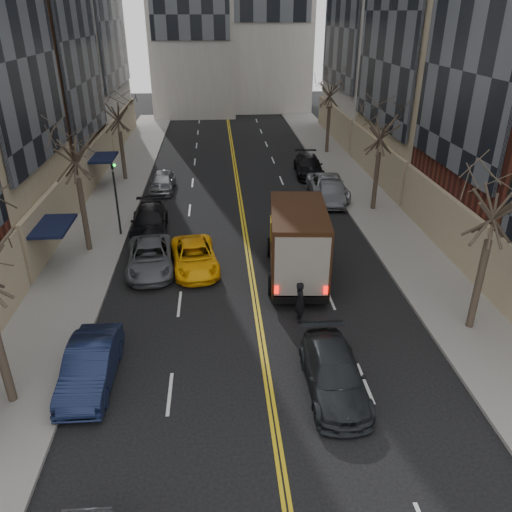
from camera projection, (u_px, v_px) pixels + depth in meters
The scene contains 19 objects.
sidewalk_left at pixel (109, 206), 34.05m from camera, with size 4.00×66.00×0.15m, color slate.
sidewalk_right at pixel (367, 199), 35.35m from camera, with size 4.00×66.00×0.15m, color slate.
tree_lf_mid at pixel (71, 133), 24.92m from camera, with size 3.20×3.20×8.91m.
tree_lf_far at pixel (116, 102), 36.80m from camera, with size 3.20×3.20×8.12m.
tree_rt_near at pixel (502, 182), 18.21m from camera, with size 3.20×3.20×8.71m.
tree_rt_mid at pixel (383, 117), 30.85m from camera, with size 3.20×3.20×8.32m.
tree_rt_far at pixel (331, 78), 44.01m from camera, with size 3.20×3.20×9.11m.
traffic_signal at pixel (115, 191), 28.48m from camera, with size 0.29×0.26×4.70m.
ups_truck at pixel (297, 241), 24.47m from camera, with size 3.31×7.10×3.78m.
observer_sedan at pixel (334, 374), 17.37m from camera, with size 1.99×4.82×1.39m.
taxi at pixel (195, 257), 25.72m from camera, with size 2.21×4.80×1.33m, color #FFB30A.
pedestrian at pixel (300, 302), 21.19m from camera, with size 0.69×0.45×1.89m, color black.
parked_lf_b at pixel (90, 366), 17.71m from camera, with size 1.58×4.54×1.50m, color #111936.
parked_lf_c at pixel (150, 257), 25.59m from camera, with size 2.29×4.96×1.38m, color #52565B.
parked_lf_d at pixel (150, 221), 29.82m from camera, with size 2.10×5.16×1.50m, color black.
parked_lf_e at pixel (163, 182), 36.89m from camera, with size 1.68×4.18×1.42m, color #999BA0.
parked_rt_a at pixel (331, 193), 34.55m from camera, with size 1.52×4.37×1.44m, color #43454A.
parked_rt_b at pixel (328, 187), 35.61m from camera, with size 2.53×5.49×1.53m, color #B0B3B8.
parked_rt_c at pixel (309, 166), 40.50m from camera, with size 2.12×5.22×1.51m, color black.
Camera 1 is at (-1.57, -5.75, 12.07)m, focal length 35.00 mm.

